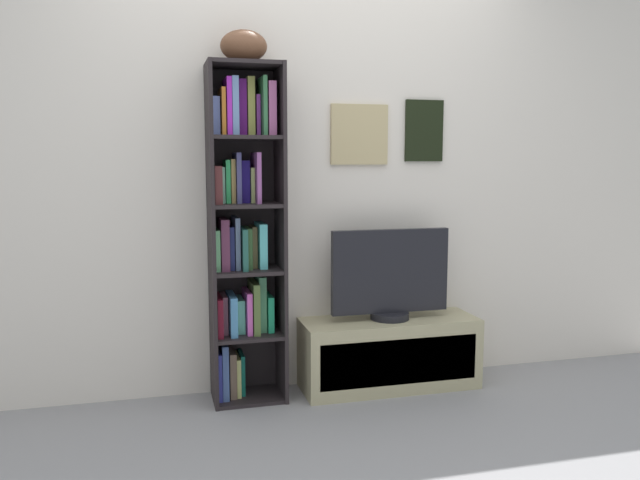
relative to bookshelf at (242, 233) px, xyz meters
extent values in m
cube|color=gray|center=(0.37, -0.98, -0.93)|extent=(5.20, 5.20, 0.04)
cube|color=silver|center=(0.37, 0.15, 0.24)|extent=(4.80, 0.06, 2.32)
cube|color=tan|center=(0.69, 0.11, 0.53)|extent=(0.34, 0.02, 0.34)
cube|color=slate|center=(0.69, 0.10, 0.53)|extent=(0.29, 0.01, 0.29)
cube|color=black|center=(1.09, 0.11, 0.56)|extent=(0.23, 0.02, 0.35)
cube|color=#BAB98E|center=(1.09, 0.10, 0.56)|extent=(0.18, 0.01, 0.30)
cube|color=black|center=(-0.17, -0.03, -0.01)|extent=(0.02, 0.29, 1.80)
cube|color=black|center=(0.20, -0.03, -0.01)|extent=(0.02, 0.29, 1.80)
cube|color=black|center=(0.02, 0.11, -0.01)|extent=(0.39, 0.01, 1.80)
cube|color=black|center=(0.02, -0.03, -0.90)|extent=(0.35, 0.28, 0.02)
cube|color=black|center=(0.02, -0.03, -0.55)|extent=(0.35, 0.28, 0.02)
cube|color=black|center=(0.02, -0.03, -0.20)|extent=(0.35, 0.28, 0.02)
cube|color=black|center=(0.02, -0.03, 0.15)|extent=(0.35, 0.28, 0.02)
cube|color=black|center=(0.02, -0.03, 0.50)|extent=(0.35, 0.28, 0.02)
cube|color=black|center=(0.02, -0.03, 0.88)|extent=(0.35, 0.28, 0.02)
cube|color=navy|center=(-0.14, -0.01, -0.76)|extent=(0.02, 0.22, 0.26)
cube|color=#425B94|center=(-0.11, 0.00, -0.74)|extent=(0.03, 0.22, 0.30)
cube|color=brown|center=(-0.07, 0.01, -0.77)|extent=(0.04, 0.20, 0.25)
cube|color=tan|center=(-0.04, 0.01, -0.79)|extent=(0.02, 0.19, 0.21)
cube|color=#0D5346|center=(-0.01, 0.02, -0.78)|extent=(0.02, 0.16, 0.23)
cube|color=#5A0D1C|center=(-0.14, -0.01, -0.44)|extent=(0.03, 0.24, 0.21)
cube|color=#88556A|center=(-0.10, 0.02, -0.44)|extent=(0.03, 0.17, 0.21)
cube|color=teal|center=(-0.07, -0.01, -0.44)|extent=(0.04, 0.24, 0.21)
cube|color=#61C2A0|center=(-0.02, 0.02, -0.45)|extent=(0.04, 0.18, 0.18)
cube|color=#C450AA|center=(0.02, 0.00, -0.43)|extent=(0.03, 0.22, 0.23)
cube|color=#4B602F|center=(0.06, -0.01, -0.40)|extent=(0.03, 0.23, 0.28)
cube|color=#46875E|center=(0.10, 0.02, -0.39)|extent=(0.04, 0.17, 0.30)
cube|color=#1D9968|center=(0.14, 0.01, -0.44)|extent=(0.03, 0.19, 0.20)
cube|color=#5EA26D|center=(-0.14, 0.00, -0.08)|extent=(0.02, 0.22, 0.22)
cube|color=#52273F|center=(-0.10, -0.01, -0.05)|extent=(0.04, 0.22, 0.27)
cube|color=#1A204E|center=(-0.06, 0.01, -0.08)|extent=(0.02, 0.19, 0.23)
cube|color=slate|center=(-0.03, 0.00, -0.05)|extent=(0.02, 0.20, 0.28)
cube|color=#215248|center=(0.00, -0.01, -0.08)|extent=(0.03, 0.24, 0.22)
cube|color=#2D4F28|center=(0.03, 0.01, -0.08)|extent=(0.02, 0.20, 0.22)
cube|color=brown|center=(0.06, 0.03, -0.08)|extent=(0.03, 0.15, 0.22)
cube|color=#58C8CB|center=(0.10, 0.01, -0.07)|extent=(0.04, 0.19, 0.24)
cube|color=#4C2222|center=(-0.13, -0.01, 0.26)|extent=(0.04, 0.24, 0.20)
cube|color=#62A385|center=(-0.10, 0.03, 0.26)|extent=(0.02, 0.16, 0.19)
cube|color=green|center=(-0.07, 0.03, 0.28)|extent=(0.02, 0.16, 0.23)
cube|color=#A78B4D|center=(-0.05, 0.03, 0.28)|extent=(0.02, 0.16, 0.23)
cube|color=#3B3A69|center=(-0.02, 0.01, 0.29)|extent=(0.02, 0.19, 0.26)
cube|color=#170E56|center=(0.02, 0.03, 0.27)|extent=(0.04, 0.15, 0.22)
cube|color=#8D9C59|center=(0.05, 0.02, 0.26)|extent=(0.02, 0.17, 0.19)
cube|color=#8A4A89|center=(0.08, -0.01, 0.30)|extent=(0.02, 0.23, 0.27)
cube|color=#677AC6|center=(-0.13, 0.01, 0.61)|extent=(0.04, 0.19, 0.20)
cube|color=#B76722|center=(-0.10, 0.00, 0.63)|extent=(0.02, 0.22, 0.24)
cube|color=purple|center=(-0.07, -0.01, 0.66)|extent=(0.02, 0.22, 0.29)
cube|color=#6080B1|center=(-0.04, 0.00, 0.66)|extent=(0.03, 0.22, 0.30)
cube|color=#470E55|center=(0.01, 0.02, 0.66)|extent=(0.04, 0.16, 0.29)
cube|color=olive|center=(0.05, 0.03, 0.67)|extent=(0.04, 0.16, 0.30)
cube|color=#762F85|center=(0.09, 0.03, 0.62)|extent=(0.02, 0.16, 0.21)
cube|color=#30663E|center=(0.11, -0.01, 0.67)|extent=(0.02, 0.23, 0.30)
cube|color=#9A4F81|center=(0.15, -0.01, 0.65)|extent=(0.04, 0.22, 0.28)
ellipsoid|color=brown|center=(0.02, -0.03, 0.97)|extent=(0.26, 0.19, 0.17)
cube|color=tan|center=(0.83, -0.06, -0.71)|extent=(1.01, 0.35, 0.40)
cube|color=#7C7558|center=(0.83, -0.23, -0.71)|extent=(0.91, 0.01, 0.26)
cylinder|color=black|center=(0.83, -0.06, -0.49)|extent=(0.22, 0.22, 0.04)
cube|color=black|center=(0.83, -0.06, -0.24)|extent=(0.69, 0.04, 0.47)
cube|color=#4B7199|center=(0.83, -0.07, -0.24)|extent=(0.65, 0.01, 0.43)
camera|label=1|loc=(-0.45, -3.38, 0.40)|focal=35.69mm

